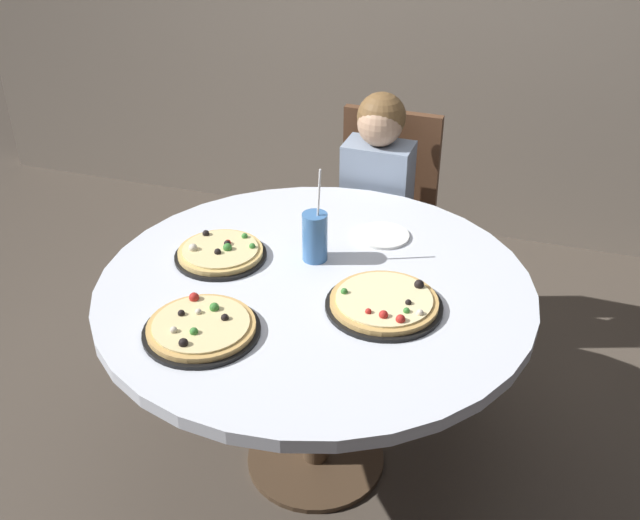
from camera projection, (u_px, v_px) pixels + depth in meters
The scene contains 9 objects.
ground_plane at pixel (316, 459), 2.64m from camera, with size 8.00×8.00×0.00m, color #4C4238.
dining_table at pixel (315, 306), 2.30m from camera, with size 1.32×1.32×0.75m.
chair_wooden at pixel (383, 215), 3.08m from camera, with size 0.41×0.41×0.95m.
diner_child at pixel (370, 246), 2.96m from camera, with size 0.27×0.42×1.08m.
pizza_veggie at pixel (201, 328), 2.03m from camera, with size 0.32×0.32×0.05m.
pizza_cheese at pixel (221, 253), 2.37m from camera, with size 0.29×0.29×0.05m.
pizza_pepperoni at pixel (384, 303), 2.13m from camera, with size 0.34×0.34×0.05m.
soda_cup at pixel (315, 237), 2.32m from camera, with size 0.08×0.08×0.31m.
plate_small at pixel (382, 235), 2.49m from camera, with size 0.18×0.18×0.01m, color white.
Camera 1 is at (0.59, -1.79, 1.98)m, focal length 41.89 mm.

